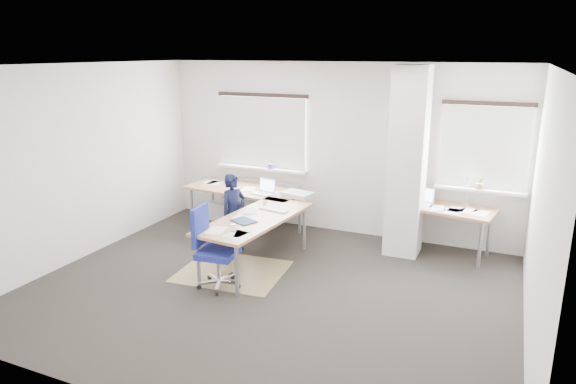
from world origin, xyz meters
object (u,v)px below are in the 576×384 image
at_px(desk_side, 445,210).
at_px(task_chair, 216,265).
at_px(person, 234,213).
at_px(desk_main, 252,204).

relative_size(desk_side, task_chair, 1.40).
xyz_separation_m(desk_side, person, (-2.93, -1.17, -0.09)).
height_order(desk_main, person, person).
bearing_deg(person, desk_main, -16.44).
bearing_deg(desk_side, person, -148.25).
distance_m(desk_main, person, 0.33).
bearing_deg(desk_main, task_chair, -76.04).
relative_size(desk_main, desk_side, 1.88).
distance_m(desk_side, task_chair, 3.48).
height_order(desk_side, task_chair, desk_side).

